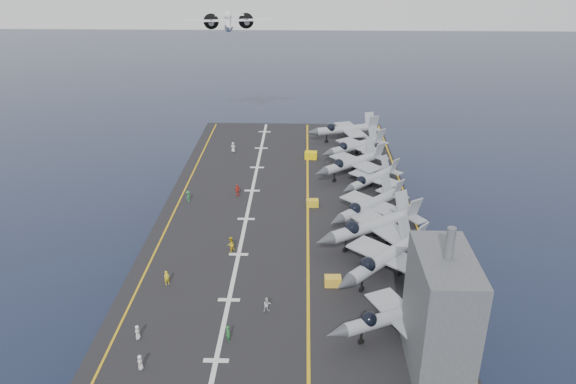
{
  "coord_description": "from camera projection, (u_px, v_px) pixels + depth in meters",
  "views": [
    {
      "loc": [
        2.27,
        -72.52,
        48.02
      ],
      "look_at": [
        0.0,
        4.0,
        13.0
      ],
      "focal_mm": 35.0,
      "sensor_mm": 36.0,
      "label": 1
    }
  ],
  "objects": [
    {
      "name": "ground",
      "position": [
        287.0,
        280.0,
        85.96
      ],
      "size": [
        500.0,
        500.0,
        0.0
      ],
      "primitive_type": "plane",
      "color": "#142135",
      "rests_on": "ground"
    },
    {
      "name": "hull",
      "position": [
        287.0,
        252.0,
        83.88
      ],
      "size": [
        36.0,
        90.0,
        10.0
      ],
      "primitive_type": "cube",
      "color": "#56595E",
      "rests_on": "ground"
    },
    {
      "name": "flight_deck",
      "position": [
        287.0,
        221.0,
        81.71
      ],
      "size": [
        38.0,
        92.0,
        0.4
      ],
      "primitive_type": "cube",
      "color": "black",
      "rests_on": "hull"
    },
    {
      "name": "foul_line",
      "position": [
        308.0,
        220.0,
        81.54
      ],
      "size": [
        0.35,
        90.0,
        0.02
      ],
      "primitive_type": "cube",
      "color": "gold",
      "rests_on": "flight_deck"
    },
    {
      "name": "landing_centerline",
      "position": [
        246.0,
        219.0,
        81.78
      ],
      "size": [
        0.5,
        90.0,
        0.02
      ],
      "primitive_type": "cube",
      "color": "silver",
      "rests_on": "flight_deck"
    },
    {
      "name": "deck_edge_port",
      "position": [
        171.0,
        218.0,
        82.08
      ],
      "size": [
        0.25,
        90.0,
        0.02
      ],
      "primitive_type": "cube",
      "color": "gold",
      "rests_on": "flight_deck"
    },
    {
      "name": "deck_edge_stbd",
      "position": [
        415.0,
        221.0,
        81.12
      ],
      "size": [
        0.25,
        90.0,
        0.02
      ],
      "primitive_type": "cube",
      "color": "gold",
      "rests_on": "flight_deck"
    },
    {
      "name": "island_superstructure",
      "position": [
        442.0,
        301.0,
        50.84
      ],
      "size": [
        5.0,
        10.0,
        15.0
      ],
      "primitive_type": null,
      "color": "#56595E",
      "rests_on": "flight_deck"
    },
    {
      "name": "fighter_jet_1",
      "position": [
        395.0,
        315.0,
        57.23
      ],
      "size": [
        16.44,
        14.25,
        4.8
      ],
      "primitive_type": null,
      "color": "#939BA3",
      "rests_on": "flight_deck"
    },
    {
      "name": "fighter_jet_2",
      "position": [
        385.0,
        257.0,
        66.94
      ],
      "size": [
        18.44,
        18.81,
        5.5
      ],
      "primitive_type": null,
      "color": "#929AA1",
      "rests_on": "flight_deck"
    },
    {
      "name": "fighter_jet_3",
      "position": [
        374.0,
        224.0,
        74.31
      ],
      "size": [
        19.55,
        17.95,
        5.65
      ],
      "primitive_type": null,
      "color": "gray",
      "rests_on": "flight_deck"
    },
    {
      "name": "fighter_jet_4",
      "position": [
        369.0,
        204.0,
        80.47
      ],
      "size": [
        17.25,
        17.35,
        5.1
      ],
      "primitive_type": null,
      "color": "#8D959D",
      "rests_on": "flight_deck"
    },
    {
      "name": "fighter_jet_5",
      "position": [
        372.0,
        178.0,
        90.06
      ],
      "size": [
        15.09,
        15.3,
        4.48
      ],
      "primitive_type": null,
      "color": "#9FA7AF",
      "rests_on": "flight_deck"
    },
    {
      "name": "fighter_jet_6",
      "position": [
        353.0,
        162.0,
        95.51
      ],
      "size": [
        17.7,
        17.1,
        5.14
      ],
      "primitive_type": null,
      "color": "gray",
      "rests_on": "flight_deck"
    },
    {
      "name": "fighter_jet_7",
      "position": [
        356.0,
        145.0,
        103.41
      ],
      "size": [
        16.99,
        16.11,
        4.92
      ],
      "primitive_type": null,
      "color": "gray",
      "rests_on": "flight_deck"
    },
    {
      "name": "fighter_jet_8",
      "position": [
        346.0,
        128.0,
        112.04
      ],
      "size": [
        17.02,
        13.74,
        5.13
      ],
      "primitive_type": null,
      "color": "#949CA2",
      "rests_on": "flight_deck"
    },
    {
      "name": "tow_cart_a",
      "position": [
        333.0,
        281.0,
        66.08
      ],
      "size": [
        1.97,
        1.3,
        1.16
      ],
      "primitive_type": null,
      "color": "gold",
      "rests_on": "flight_deck"
    },
    {
      "name": "tow_cart_b",
      "position": [
        312.0,
        203.0,
        85.47
      ],
      "size": [
        1.87,
        1.27,
        1.09
      ],
      "primitive_type": null,
      "color": "gold",
      "rests_on": "flight_deck"
    },
    {
      "name": "tow_cart_c",
      "position": [
        311.0,
        155.0,
        103.74
      ],
      "size": [
        2.32,
        1.6,
        1.33
      ],
      "primitive_type": null,
      "color": "yellow",
      "rests_on": "flight_deck"
    },
    {
      "name": "crew_0",
      "position": [
        140.0,
        362.0,
        53.18
      ],
      "size": [
        0.82,
        1.07,
        1.6
      ],
      "primitive_type": "imported",
      "color": "silver",
      "rests_on": "flight_deck"
    },
    {
      "name": "crew_1",
      "position": [
        167.0,
        278.0,
        66.12
      ],
      "size": [
        1.3,
        1.22,
        1.8
      ],
      "primitive_type": "imported",
      "color": "yellow",
      "rests_on": "flight_deck"
    },
    {
      "name": "crew_2",
      "position": [
        231.0,
        244.0,
        73.05
      ],
      "size": [
        1.43,
        1.48,
        2.07
      ],
      "primitive_type": "imported",
      "color": "yellow",
      "rests_on": "flight_deck"
    },
    {
      "name": "crew_3",
      "position": [
        188.0,
        196.0,
        86.93
      ],
      "size": [
        0.95,
        1.19,
        1.73
      ],
      "primitive_type": "imported",
      "color": "#2A7F3C",
      "rests_on": "flight_deck"
    },
    {
      "name": "crew_4",
      "position": [
        238.0,
        190.0,
        88.57
      ],
      "size": [
        1.39,
        1.12,
        2.02
      ],
      "primitive_type": "imported",
      "color": "red",
      "rests_on": "flight_deck"
    },
    {
      "name": "crew_5",
      "position": [
        233.0,
        147.0,
        106.73
      ],
      "size": [
        1.3,
        0.98,
        1.96
      ],
      "primitive_type": "imported",
      "color": "silver",
      "rests_on": "flight_deck"
    },
    {
      "name": "crew_6",
      "position": [
        228.0,
        333.0,
        56.85
      ],
      "size": [
        1.19,
        1.33,
        1.86
      ],
      "primitive_type": "imported",
      "color": "#217B31",
      "rests_on": "flight_deck"
    },
    {
      "name": "crew_7",
      "position": [
        267.0,
        305.0,
        61.35
      ],
      "size": [
        1.22,
        1.01,
        1.75
      ],
      "primitive_type": "imported",
      "color": "silver",
      "rests_on": "flight_deck"
    },
    {
      "name": "transport_plane",
      "position": [
        229.0,
        26.0,
        131.5
      ],
      "size": [
        22.14,
        16.81,
        4.78
      ],
      "primitive_type": null,
      "color": "white"
    },
    {
      "name": "crew_8",
      "position": [
        138.0,
        332.0,
        57.22
      ],
      "size": [
        0.82,
        1.07,
        1.6
      ],
      "primitive_type": "imported",
      "color": "silver",
      "rests_on": "flight_deck"
    }
  ]
}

